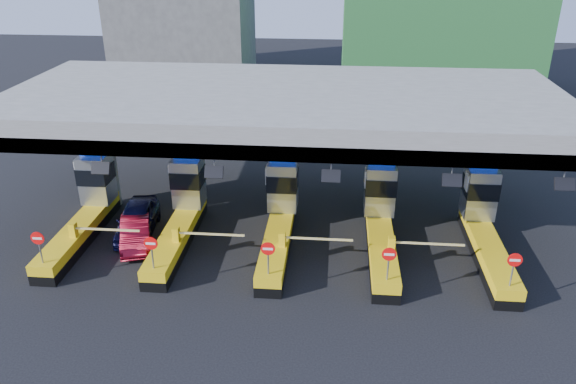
{
  "coord_description": "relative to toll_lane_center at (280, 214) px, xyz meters",
  "views": [
    {
      "loc": [
        2.63,
        -24.66,
        14.18
      ],
      "look_at": [
        0.43,
        0.0,
        2.74
      ],
      "focal_mm": 35.0,
      "sensor_mm": 36.0,
      "label": 1
    }
  ],
  "objects": [
    {
      "name": "toll_lane_center",
      "position": [
        0.0,
        0.0,
        0.0
      ],
      "size": [
        4.43,
        8.0,
        4.16
      ],
      "color": "black",
      "rests_on": "ground"
    },
    {
      "name": "toll_lane_left",
      "position": [
        -5.0,
        0.0,
        0.0
      ],
      "size": [
        4.43,
        8.0,
        4.16
      ],
      "color": "black",
      "rests_on": "ground"
    },
    {
      "name": "toll_lane_far_right",
      "position": [
        10.0,
        0.0,
        0.0
      ],
      "size": [
        4.43,
        8.0,
        4.16
      ],
      "color": "black",
      "rests_on": "ground"
    },
    {
      "name": "red_car",
      "position": [
        -7.1,
        -1.25,
        -0.75
      ],
      "size": [
        2.5,
        4.17,
        1.3
      ],
      "primitive_type": "imported",
      "rotation": [
        0.0,
        0.0,
        0.31
      ],
      "color": "maroon",
      "rests_on": "ground"
    },
    {
      "name": "van",
      "position": [
        -7.4,
        -0.08,
        -0.62
      ],
      "size": [
        2.47,
        4.8,
        1.56
      ],
      "primitive_type": "imported",
      "rotation": [
        0.0,
        0.0,
        0.14
      ],
      "color": "black",
      "rests_on": "ground"
    },
    {
      "name": "ground",
      "position": [
        -0.0,
        -0.28,
        -1.4
      ],
      "size": [
        120.0,
        120.0,
        0.0
      ],
      "primitive_type": "plane",
      "color": "black",
      "rests_on": "ground"
    },
    {
      "name": "toll_lane_right",
      "position": [
        5.0,
        0.0,
        0.0
      ],
      "size": [
        4.43,
        8.0,
        4.16
      ],
      "color": "black",
      "rests_on": "ground"
    },
    {
      "name": "toll_lane_far_left",
      "position": [
        -10.0,
        0.0,
        0.0
      ],
      "size": [
        4.43,
        8.0,
        4.16
      ],
      "color": "black",
      "rests_on": "ground"
    },
    {
      "name": "toll_canopy",
      "position": [
        -0.0,
        2.59,
        4.74
      ],
      "size": [
        28.0,
        12.09,
        7.0
      ],
      "color": "slate",
      "rests_on": "ground"
    }
  ]
}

